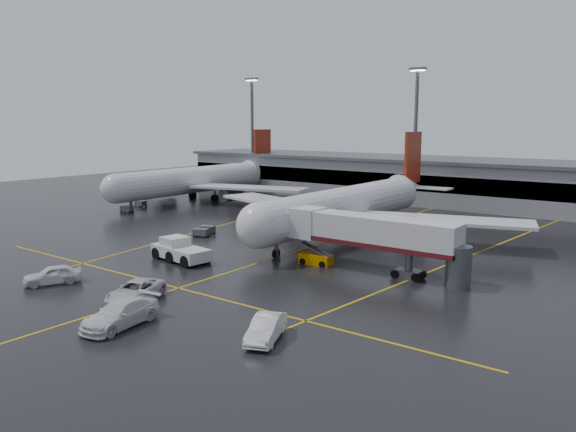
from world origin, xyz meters
The scene contains 22 objects.
ground centered at (0.00, 0.00, 0.00)m, with size 220.00×220.00×0.00m, color black.
apron_line_centre centered at (0.00, 0.00, 0.01)m, with size 0.25×90.00×0.02m, color gold.
apron_line_stop centered at (0.00, -22.00, 0.01)m, with size 60.00×0.25×0.02m, color gold.
apron_line_left centered at (-20.00, 10.00, 0.01)m, with size 0.25×70.00×0.02m, color gold.
apron_line_right centered at (18.00, 10.00, 0.01)m, with size 0.25×70.00×0.02m, color gold.
terminal centered at (0.00, 47.93, 4.32)m, with size 122.00×19.00×8.60m.
light_mast_left centered at (-45.00, 42.00, 14.47)m, with size 3.00×1.20×25.45m.
light_mast_mid centered at (-5.00, 42.00, 14.47)m, with size 3.00×1.20×25.45m.
main_airliner centered at (0.00, 9.70, 4.21)m, with size 48.80×45.60×14.10m.
second_airliner centered at (-42.00, 21.70, 4.21)m, with size 48.80×45.60×14.10m.
jet_bridge centered at (11.87, -6.00, 3.93)m, with size 19.90×3.40×6.05m.
pushback_tractor centered at (-7.93, -14.55, 1.08)m, with size 7.94×4.19×2.71m.
belt_loader centered at (5.39, -6.80, 0.58)m, with size 3.80×1.94×2.35m.
service_van_a centered at (-0.23, -26.73, 0.87)m, with size 2.90×6.29×1.75m, color silver.
service_van_b centered at (3.84, -31.33, 0.98)m, with size 2.74×6.73×1.95m, color white.
service_van_c centered at (14.50, -26.81, 0.86)m, with size 1.83×5.24×1.73m, color white.
service_van_d centered at (-10.81, -28.23, 0.91)m, with size 2.14×5.33×1.82m, color white.
baggage_cart_a centered at (-15.55, -3.72, 0.63)m, with size 2.32×1.89×1.12m.
baggage_cart_b centered at (-16.46, -1.63, 0.63)m, with size 2.27×1.77×1.12m.
baggage_cart_c centered at (-11.42, 4.73, 0.63)m, with size 2.30×1.85×1.12m.
baggage_cart_d centered at (-44.51, 9.12, 0.63)m, with size 2.09×1.44×1.12m.
baggage_cart_e centered at (-41.21, 3.53, 0.63)m, with size 2.28×1.80×1.12m.
Camera 1 is at (38.22, -56.03, 15.36)m, focal length 34.46 mm.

